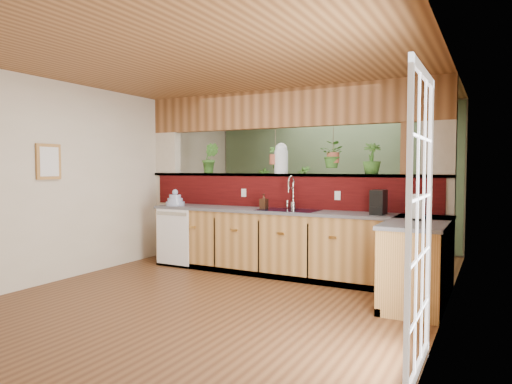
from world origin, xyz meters
The scene contains 28 objects.
ground centered at (0.00, 0.00, 0.00)m, with size 4.60×7.00×0.01m, color #523019.
ceiling centered at (0.00, 0.00, 2.60)m, with size 4.60×7.00×0.01m, color brown.
wall_back centered at (0.00, 3.50, 1.30)m, with size 4.60×0.02×2.60m, color beige.
wall_left centered at (-2.30, 0.00, 1.30)m, with size 0.02×7.00×2.60m, color beige.
wall_right centered at (2.30, 0.00, 1.30)m, with size 0.02×7.00×2.60m, color beige.
pass_through_partition centered at (0.03, 1.35, 1.19)m, with size 4.60×0.21×2.60m.
pass_through_ledge centered at (0.00, 1.35, 1.37)m, with size 4.60×0.21×0.04m, color brown.
header_beam centered at (0.00, 1.35, 2.33)m, with size 4.60×0.15×0.55m, color brown.
sage_backwall centered at (0.00, 3.48, 1.30)m, with size 4.55×0.02×2.55m, color #57714D.
countertop centered at (0.84, 0.87, 0.45)m, with size 4.14×1.52×0.90m.
dishwasher centered at (-1.48, 0.66, 0.46)m, with size 0.58×0.03×0.82m.
navy_sink centered at (0.25, 0.98, 0.82)m, with size 0.82×0.50×0.18m.
french_door centered at (2.27, -1.30, 1.05)m, with size 0.06×1.02×2.16m, color white.
framed_print centered at (-2.27, -0.80, 1.55)m, with size 0.04×0.35×0.45m.
faucet centered at (0.23, 1.13, 1.15)m, with size 0.20×0.21×0.47m.
dish_stack centered at (-1.57, 0.85, 0.98)m, with size 0.28×0.28×0.25m.
soap_dispenser centered at (-0.13, 1.00, 1.00)m, with size 0.09×0.10×0.21m, color #3B2315.
coffee_maker centered at (1.46, 0.96, 1.04)m, with size 0.16×0.27×0.30m.
paper_towel centered at (1.98, 0.55, 1.04)m, with size 0.14×0.14×0.30m.
glass_jar centered at (-0.03, 1.35, 1.61)m, with size 0.20×0.20×0.44m.
ledge_plant_left centered at (-1.26, 1.35, 1.62)m, with size 0.26×0.21×0.47m, color #346623.
ledge_plant_right centered at (1.28, 1.35, 1.60)m, with size 0.23×0.23×0.41m, color #346623.
hanging_plant_a centered at (-0.13, 1.35, 1.75)m, with size 0.20×0.17×0.53m.
hanging_plant_b centered at (0.75, 1.35, 1.81)m, with size 0.37×0.33×0.51m.
shelving_console centered at (-0.75, 3.25, 0.50)m, with size 1.59×0.42×1.06m, color black.
shelf_plant_a centered at (-1.28, 3.25, 1.25)m, with size 0.24×0.16×0.45m, color #346623.
shelf_plant_b centered at (-0.44, 3.25, 1.27)m, with size 0.27×0.27×0.48m, color #346623.
floor_plant centered at (1.31, 2.60, 0.39)m, with size 0.71×0.62×0.79m, color #346623.
Camera 1 is at (2.74, -4.67, 1.47)m, focal length 32.00 mm.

